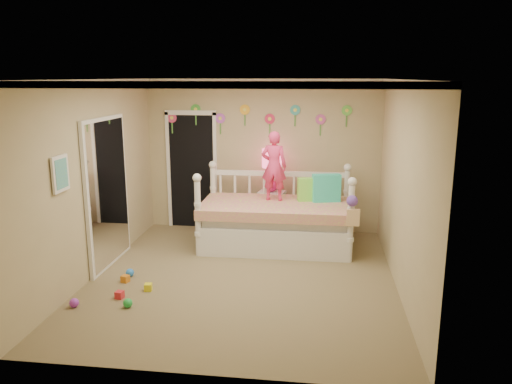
# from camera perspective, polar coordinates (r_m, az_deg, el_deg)

# --- Properties ---
(floor) EXTENTS (4.00, 4.50, 0.01)m
(floor) POSITION_cam_1_polar(r_m,az_deg,el_deg) (6.78, -1.51, -9.80)
(floor) COLOR #7F684C
(floor) RESTS_ON ground
(ceiling) EXTENTS (4.00, 4.50, 0.01)m
(ceiling) POSITION_cam_1_polar(r_m,az_deg,el_deg) (6.25, -1.65, 12.74)
(ceiling) COLOR white
(ceiling) RESTS_ON floor
(back_wall) EXTENTS (4.00, 0.01, 2.60)m
(back_wall) POSITION_cam_1_polar(r_m,az_deg,el_deg) (8.59, 0.75, 4.12)
(back_wall) COLOR tan
(back_wall) RESTS_ON floor
(left_wall) EXTENTS (0.01, 4.50, 2.60)m
(left_wall) POSITION_cam_1_polar(r_m,az_deg,el_deg) (6.98, -18.02, 1.39)
(left_wall) COLOR tan
(left_wall) RESTS_ON floor
(right_wall) EXTENTS (0.01, 4.50, 2.60)m
(right_wall) POSITION_cam_1_polar(r_m,az_deg,el_deg) (6.40, 16.40, 0.48)
(right_wall) COLOR tan
(right_wall) RESTS_ON floor
(crown_molding) EXTENTS (4.00, 4.50, 0.06)m
(crown_molding) POSITION_cam_1_polar(r_m,az_deg,el_deg) (6.25, -1.65, 12.46)
(crown_molding) COLOR white
(crown_molding) RESTS_ON ceiling
(daybed) EXTENTS (2.38, 1.29, 1.28)m
(daybed) POSITION_cam_1_polar(r_m,az_deg,el_deg) (7.81, 2.30, -1.74)
(daybed) COLOR white
(daybed) RESTS_ON floor
(pillow_turquoise) EXTENTS (0.46, 0.25, 0.43)m
(pillow_turquoise) POSITION_cam_1_polar(r_m,az_deg,el_deg) (7.89, 8.04, 0.46)
(pillow_turquoise) COLOR #26BF93
(pillow_turquoise) RESTS_ON daybed
(pillow_lime) EXTENTS (0.41, 0.22, 0.37)m
(pillow_lime) POSITION_cam_1_polar(r_m,az_deg,el_deg) (7.91, 6.18, 0.29)
(pillow_lime) COLOR #86E947
(pillow_lime) RESTS_ON daybed
(child) EXTENTS (0.43, 0.30, 1.10)m
(child) POSITION_cam_1_polar(r_m,az_deg,el_deg) (7.84, 2.07, 2.98)
(child) COLOR #F53772
(child) RESTS_ON daybed
(nightstand) EXTENTS (0.48, 0.40, 0.72)m
(nightstand) POSITION_cam_1_polar(r_m,az_deg,el_deg) (8.59, 1.78, -2.30)
(nightstand) COLOR white
(nightstand) RESTS_ON floor
(table_lamp) EXTENTS (0.33, 0.33, 0.73)m
(table_lamp) POSITION_cam_1_polar(r_m,az_deg,el_deg) (8.40, 1.82, 3.26)
(table_lamp) COLOR #D51C6D
(table_lamp) RESTS_ON nightstand
(closet_doorway) EXTENTS (0.90, 0.04, 2.07)m
(closet_doorway) POSITION_cam_1_polar(r_m,az_deg,el_deg) (8.85, -7.34, 2.53)
(closet_doorway) COLOR black
(closet_doorway) RESTS_ON back_wall
(flower_decals) EXTENTS (3.40, 0.02, 0.50)m
(flower_decals) POSITION_cam_1_polar(r_m,az_deg,el_deg) (8.51, 0.14, 8.38)
(flower_decals) COLOR #B2668C
(flower_decals) RESTS_ON back_wall
(mirror_closet) EXTENTS (0.07, 1.30, 2.10)m
(mirror_closet) POSITION_cam_1_polar(r_m,az_deg,el_deg) (7.28, -16.60, -0.06)
(mirror_closet) COLOR white
(mirror_closet) RESTS_ON left_wall
(wall_picture) EXTENTS (0.05, 0.34, 0.42)m
(wall_picture) POSITION_cam_1_polar(r_m,az_deg,el_deg) (6.14, -21.47, 1.97)
(wall_picture) COLOR white
(wall_picture) RESTS_ON left_wall
(hanging_bag) EXTENTS (0.20, 0.16, 0.36)m
(hanging_bag) POSITION_cam_1_polar(r_m,az_deg,el_deg) (7.15, 10.89, -2.22)
(hanging_bag) COLOR beige
(hanging_bag) RESTS_ON daybed
(toy_scatter) EXTENTS (0.99, 1.41, 0.11)m
(toy_scatter) POSITION_cam_1_polar(r_m,az_deg,el_deg) (6.52, -15.69, -10.77)
(toy_scatter) COLOR #996666
(toy_scatter) RESTS_ON floor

